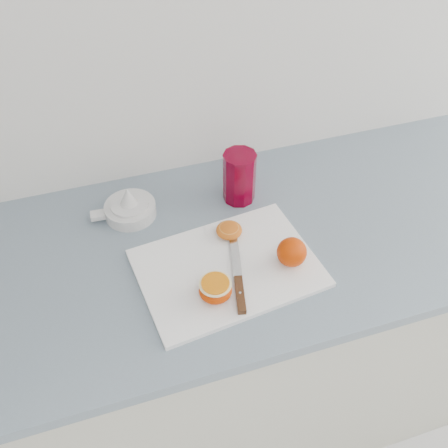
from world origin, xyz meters
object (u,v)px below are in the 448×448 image
at_px(half_orange, 215,289).
at_px(cutting_board, 228,268).
at_px(citrus_juicer, 129,208).
at_px(red_tumbler, 239,179).
at_px(counter, 230,340).

bearing_deg(half_orange, cutting_board, 54.36).
relative_size(cutting_board, citrus_juicer, 2.42).
xyz_separation_m(citrus_juicer, red_tumbler, (0.28, -0.02, 0.04)).
xyz_separation_m(cutting_board, citrus_juicer, (-0.18, 0.24, 0.02)).
bearing_deg(red_tumbler, citrus_juicer, 175.53).
bearing_deg(counter, cutting_board, -113.77).
bearing_deg(citrus_juicer, half_orange, -67.89).
height_order(counter, cutting_board, cutting_board).
xyz_separation_m(half_orange, citrus_juicer, (-0.13, 0.31, -0.01)).
relative_size(half_orange, citrus_juicer, 0.44).
bearing_deg(red_tumbler, cutting_board, -114.73).
distance_m(cutting_board, red_tumbler, 0.25).
xyz_separation_m(cutting_board, red_tumbler, (0.10, 0.22, 0.06)).
height_order(half_orange, citrus_juicer, citrus_juicer).
height_order(cutting_board, half_orange, half_orange).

